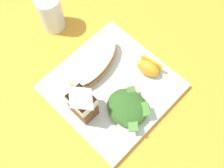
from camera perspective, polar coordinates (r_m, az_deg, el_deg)
ground at (r=0.69m, az=-0.00°, el=-0.87°), size 3.00×3.00×0.00m
white_plate at (r=0.69m, az=-0.00°, el=-0.61°), size 0.28×0.28×0.02m
cheesy_pizza_bread at (r=0.69m, az=-3.87°, el=4.51°), size 0.11×0.18×0.04m
green_salad_pile at (r=0.64m, az=3.26°, el=-4.98°), size 0.11×0.09×0.04m
milk_carton at (r=0.60m, az=-6.27°, el=-3.98°), size 0.06×0.04×0.11m
orange_wedge_front at (r=0.68m, az=7.69°, el=3.46°), size 0.07×0.05×0.04m
drinking_clear_cup at (r=0.77m, az=-12.81°, el=14.41°), size 0.07×0.07×0.11m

